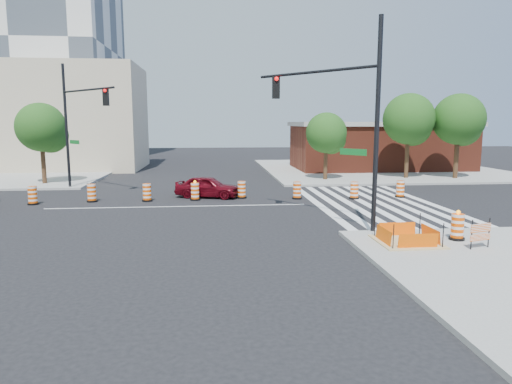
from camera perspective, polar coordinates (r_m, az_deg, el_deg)
ground at (r=25.17m, az=-9.79°, el=-1.80°), size 120.00×120.00×0.00m
sidewalk_ne at (r=45.85m, az=15.02°, el=2.79°), size 22.00×22.00×0.15m
crosswalk_east at (r=26.69m, az=14.36°, el=-1.34°), size 6.75×13.50×0.01m
lane_centerline at (r=25.17m, az=-9.79°, el=-1.79°), size 14.00×0.12×0.01m
excavation_pit at (r=17.76m, az=18.34°, el=-5.77°), size 2.20×2.20×0.90m
brick_storefront at (r=45.69m, az=15.13°, el=5.59°), size 16.50×8.50×4.60m
beige_midrise at (r=48.71m, az=-22.43°, el=8.57°), size 14.00×10.00×10.00m
red_coupe at (r=27.91m, az=-6.08°, el=0.67°), size 4.18×2.64×1.33m
signal_pole_se at (r=19.70m, az=10.45°, el=10.42°), size 4.19×5.00×8.44m
signal_pole_nw at (r=32.18m, az=-21.36°, el=9.03°), size 4.31×4.70×8.25m
pit_drum at (r=18.74m, az=23.86°, el=-4.08°), size 0.58×0.58×1.14m
barricade at (r=17.78m, az=26.26°, el=-4.53°), size 0.87×0.28×1.05m
tree_north_b at (r=36.46m, az=-25.19°, el=7.01°), size 3.52×3.50×5.94m
tree_north_c at (r=35.81m, az=8.82°, el=7.02°), size 3.18×3.12×5.31m
tree_north_d at (r=38.36m, az=18.58°, el=8.30°), size 4.01×4.01×6.82m
tree_north_e at (r=39.60m, az=24.03°, el=7.97°), size 4.02×4.00×6.79m
median_drum_1 at (r=28.21m, az=-26.14°, el=-0.46°), size 0.60×0.60×1.02m
median_drum_2 at (r=27.86m, az=-19.85°, el=-0.19°), size 0.60×0.60×1.02m
median_drum_3 at (r=27.14m, az=-13.46°, el=-0.13°), size 0.60×0.60×1.02m
median_drum_4 at (r=26.97m, az=-7.62°, el=-0.01°), size 0.60×0.60×1.18m
median_drum_5 at (r=27.50m, az=-1.80°, el=0.21°), size 0.60×0.60×1.02m
median_drum_6 at (r=27.34m, az=5.16°, el=0.13°), size 0.60×0.60×1.02m
median_drum_7 at (r=27.84m, az=12.18°, el=0.12°), size 0.60×0.60×1.02m
median_drum_8 at (r=29.11m, az=17.59°, el=0.28°), size 0.60×0.60×1.02m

